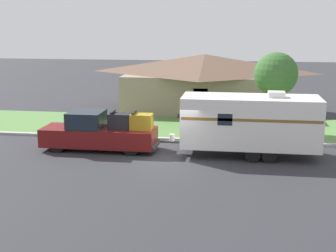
# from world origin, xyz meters

# --- Properties ---
(ground_plane) EXTENTS (120.00, 120.00, 0.00)m
(ground_plane) POSITION_xyz_m (0.00, 0.00, 0.00)
(ground_plane) COLOR #2D2D33
(curb_strip) EXTENTS (80.00, 0.30, 0.14)m
(curb_strip) POSITION_xyz_m (0.00, 3.75, 0.07)
(curb_strip) COLOR #ADADA8
(curb_strip) RESTS_ON ground_plane
(lawn_strip) EXTENTS (80.00, 7.00, 0.03)m
(lawn_strip) POSITION_xyz_m (0.00, 7.40, 0.01)
(lawn_strip) COLOR #568442
(lawn_strip) RESTS_ON ground_plane
(house_across_street) EXTENTS (12.58, 8.45, 4.20)m
(house_across_street) POSITION_xyz_m (0.52, 14.17, 2.17)
(house_across_street) COLOR gray
(house_across_street) RESTS_ON ground_plane
(pickup_truck) EXTENTS (6.08, 1.98, 2.10)m
(pickup_truck) POSITION_xyz_m (-4.05, 1.23, 0.93)
(pickup_truck) COLOR black
(pickup_truck) RESTS_ON ground_plane
(travel_trailer) EXTENTS (7.95, 2.51, 3.30)m
(travel_trailer) POSITION_xyz_m (3.71, 1.23, 1.76)
(travel_trailer) COLOR black
(travel_trailer) RESTS_ON ground_plane
(mailbox) EXTENTS (0.48, 0.20, 1.39)m
(mailbox) POSITION_xyz_m (-0.11, 4.55, 1.07)
(mailbox) COLOR brown
(mailbox) RESTS_ON ground_plane
(tree_in_yard) EXTENTS (2.63, 2.63, 4.87)m
(tree_in_yard) POSITION_xyz_m (5.30, 6.83, 3.54)
(tree_in_yard) COLOR brown
(tree_in_yard) RESTS_ON ground_plane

